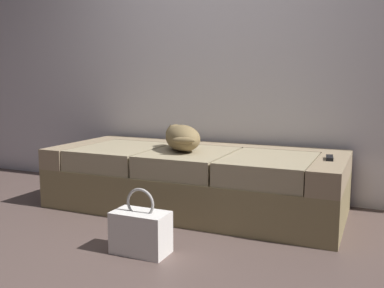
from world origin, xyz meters
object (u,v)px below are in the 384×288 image
Objects in this scene: tv_remote at (330,158)px; couch at (195,179)px; dog_tan at (181,137)px; handbag at (141,232)px.

couch is at bearing 171.38° from tv_remote.
couch is at bearing 39.91° from dog_tan.
couch is 5.81× the size of handbag.
tv_remote is (0.98, -0.02, 0.24)m from couch.
tv_remote is 0.40× the size of handbag.
couch is 0.34m from dog_tan.
dog_tan is 1.07m from tv_remote.
dog_tan is at bearing -140.09° from couch.
dog_tan is 1.32× the size of handbag.
dog_tan reaches higher than couch.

